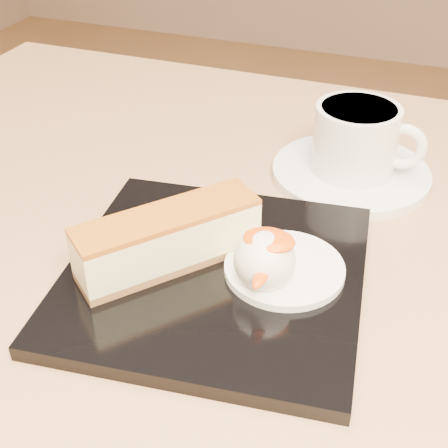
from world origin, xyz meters
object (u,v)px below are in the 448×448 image
at_px(ice_cream_scoop, 265,260).
at_px(saucer, 351,173).
at_px(table, 164,386).
at_px(cheesecake, 168,239).
at_px(coffee_cup, 358,138).
at_px(dessert_plate, 215,275).

relative_size(ice_cream_scoop, saucer, 0.30).
bearing_deg(table, ice_cream_scoop, -8.58).
distance_m(cheesecake, coffee_cup, 0.22).
distance_m(table, ice_cream_scoop, 0.21).
height_order(dessert_plate, saucer, dessert_plate).
relative_size(table, cheesecake, 6.09).
bearing_deg(ice_cream_scoop, dessert_plate, 172.87).
bearing_deg(cheesecake, dessert_plate, -42.04).
height_order(table, ice_cream_scoop, ice_cream_scoop).
relative_size(cheesecake, ice_cream_scoop, 2.96).
xyz_separation_m(table, saucer, (0.12, 0.18, 0.16)).
bearing_deg(dessert_plate, ice_cream_scoop, -7.13).
height_order(cheesecake, ice_cream_scoop, same).
relative_size(dessert_plate, coffee_cup, 2.11).
distance_m(table, saucer, 0.27).
xyz_separation_m(cheesecake, coffee_cup, (0.10, 0.19, 0.01)).
distance_m(table, coffee_cup, 0.30).
bearing_deg(table, cheesecake, -33.58).
xyz_separation_m(cheesecake, saucer, (0.10, 0.19, -0.03)).
distance_m(cheesecake, saucer, 0.22).
relative_size(dessert_plate, cheesecake, 1.68).
bearing_deg(ice_cream_scoop, table, 171.42).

